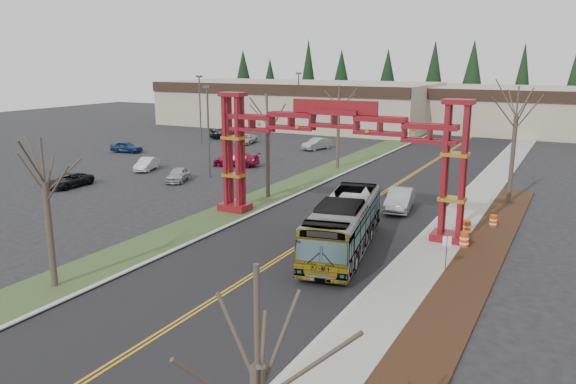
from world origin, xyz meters
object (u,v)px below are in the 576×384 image
Objects in this scene: parked_car_mid_a at (236,159)px; parked_car_far_c at (227,134)px; light_pole_near at (208,125)px; barrel_south at (464,240)px; retail_building_east at (552,111)px; bare_tree_median_mid at (267,123)px; parked_car_near_b at (147,164)px; bare_tree_right_far at (516,117)px; light_pole_far at (299,99)px; retail_building_west at (299,104)px; parked_car_far_a at (317,144)px; bare_tree_right_near at (258,369)px; gateway_arch at (334,139)px; parked_car_near_c at (70,180)px; transit_bus at (344,225)px; bare_tree_median_far at (339,107)px; parked_car_far_b at (245,139)px; silver_sedan at (400,200)px; barrel_mid at (467,228)px; barrel_north at (493,222)px; street_sign at (447,246)px; bare_tree_median_near at (45,183)px; parked_car_mid_b at (126,147)px; parked_car_near_a at (178,175)px.

parked_car_far_c is (-12.89, 17.45, 0.01)m from parked_car_mid_a.
barrel_south is at bearing -21.43° from light_pole_near.
bare_tree_median_mid reaches higher than retail_building_east.
retail_building_east is 9.63× the size of parked_car_near_b.
parked_car_far_c is at bearing 152.83° from bare_tree_right_far.
parked_car_mid_a is at bearing -76.83° from light_pole_far.
light_pole_far is (-7.42, 33.73, 0.31)m from light_pole_near.
retail_building_west is at bearing 106.11° from light_pole_near.
parked_car_mid_a is 14.84m from parked_car_far_a.
bare_tree_right_far reaches higher than bare_tree_median_mid.
parked_car_far_c is 52.47m from barrel_south.
parked_car_far_a is 62.34m from bare_tree_right_near.
gateway_arch is 4.13× the size of parked_car_near_c.
transit_bus is 27.15m from bare_tree_median_far.
gateway_arch is at bearing -61.19° from parked_car_far_b.
parked_car_mid_a reaches higher than barrel_south.
silver_sedan reaches higher than parked_car_far_a.
parked_car_near_b is at bearing -98.69° from parked_car_far_a.
silver_sedan is 5.17× the size of barrel_mid.
parked_car_far_c is 5.67× the size of barrel_north.
parked_car_near_c is at bearing -85.48° from retail_building_west.
bare_tree_right_far is 9.87m from barrel_north.
parked_car_near_b is 0.77× the size of parked_car_mid_a.
parked_car_far_b is 0.54× the size of bare_tree_median_mid.
parked_car_far_b is 4.41× the size of barrel_south.
light_pole_far is at bearing 102.41° from light_pole_near.
parked_car_near_c is 43.51m from light_pole_far.
parked_car_mid_a is at bearing 142.35° from street_sign.
street_sign is (16.92, 11.30, -3.94)m from bare_tree_median_near.
light_pole_near is at bearing -77.59° from light_pole_far.
transit_bus is 11.23× the size of barrel_south.
parked_car_near_c is at bearing -161.37° from bare_tree_right_far.
retail_building_west reaches higher than parked_car_far_c.
bare_tree_right_far is at bearing 86.40° from street_sign.
barrel_north is (1.28, 2.55, -0.03)m from barrel_mid.
parked_car_far_c is 0.56× the size of bare_tree_right_far.
transit_bus is (32.77, -58.68, -2.13)m from retail_building_west.
light_pole_near reaches higher than bare_tree_median_near.
parked_car_near_c is at bearing -131.94° from bare_tree_median_far.
retail_building_east is at bearing 28.43° from light_pole_far.
bare_tree_median_far is 0.93× the size of light_pole_far.
bare_tree_right_near is (34.99, -35.83, 5.03)m from parked_car_near_b.
barrel_mid is (43.86, -15.08, -0.20)m from parked_car_mid_b.
barrel_south is (35.21, -31.13, -0.12)m from parked_car_far_b.
barrel_south is (-0.97, -62.74, -2.99)m from retail_building_east.
parked_car_far_c is 36.75m from bare_tree_median_mid.
parked_car_mid_a is 0.55× the size of light_pole_far.
parked_car_far_b is at bearing 73.76° from parked_car_near_b.
parked_car_mid_b is 0.47× the size of bare_tree_median_mid.
barrel_mid is (27.27, -4.47, -0.17)m from parked_car_near_a.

